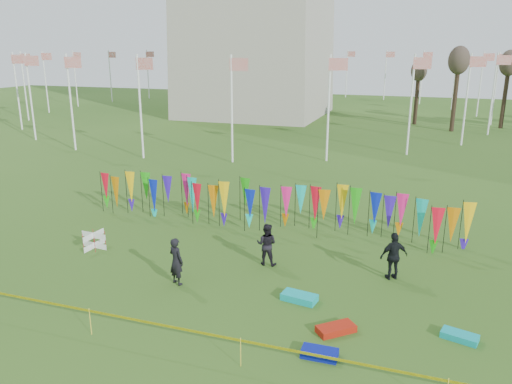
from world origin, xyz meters
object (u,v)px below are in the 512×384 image
(kite_bag_turquoise, at_px, (299,297))
(kite_bag_red, at_px, (336,329))
(person_left, at_px, (176,261))
(person_mid, at_px, (267,244))
(person_right, at_px, (394,256))
(kite_bag_blue, at_px, (320,353))
(kite_bag_teal, at_px, (460,336))
(box_kite, at_px, (94,240))

(kite_bag_turquoise, distance_m, kite_bag_red, 2.23)
(person_left, relative_size, kite_bag_turquoise, 1.50)
(person_mid, bearing_deg, person_left, 43.83)
(person_right, distance_m, kite_bag_blue, 6.11)
(person_left, bearing_deg, kite_bag_blue, 178.35)
(kite_bag_blue, relative_size, kite_bag_teal, 0.98)
(person_right, height_order, kite_bag_teal, person_right)
(box_kite, height_order, kite_bag_turquoise, box_kite)
(kite_bag_blue, xyz_separation_m, kite_bag_red, (0.22, 1.43, 0.00))
(kite_bag_red, bearing_deg, person_right, 72.69)
(box_kite, xyz_separation_m, kite_bag_blue, (11.06, -4.68, -0.26))
(person_mid, height_order, kite_bag_red, person_mid)
(box_kite, relative_size, person_mid, 0.43)
(person_left, distance_m, person_right, 8.19)
(box_kite, distance_m, kite_bag_teal, 15.11)
(kite_bag_turquoise, distance_m, kite_bag_blue, 3.31)
(person_right, distance_m, kite_bag_teal, 4.32)
(kite_bag_red, bearing_deg, box_kite, 163.93)
(person_left, bearing_deg, person_right, -134.89)
(person_mid, relative_size, kite_bag_turquoise, 1.43)
(box_kite, height_order, person_mid, person_mid)
(box_kite, height_order, person_left, person_left)
(kite_bag_red, bearing_deg, person_left, 167.62)
(kite_bag_turquoise, height_order, kite_bag_red, kite_bag_turquoise)
(kite_bag_red, relative_size, kite_bag_teal, 1.14)
(person_right, bearing_deg, kite_bag_blue, 43.99)
(person_mid, height_order, kite_bag_teal, person_mid)
(kite_bag_blue, bearing_deg, kite_bag_turquoise, 114.19)
(person_mid, xyz_separation_m, kite_bag_turquoise, (2.02, -2.52, -0.75))
(kite_bag_blue, relative_size, kite_bag_red, 0.86)
(kite_bag_blue, distance_m, kite_bag_teal, 4.46)
(box_kite, bearing_deg, kite_bag_teal, -9.25)
(box_kite, xyz_separation_m, kite_bag_red, (11.28, -3.25, -0.26))
(kite_bag_turquoise, xyz_separation_m, kite_bag_red, (1.57, -1.59, -0.01))
(kite_bag_blue, distance_m, kite_bag_red, 1.45)
(kite_bag_turquoise, height_order, kite_bag_blue, kite_bag_turquoise)
(person_left, relative_size, kite_bag_teal, 1.72)
(person_right, distance_m, kite_bag_turquoise, 4.16)
(person_mid, height_order, person_right, person_right)
(kite_bag_red, bearing_deg, kite_bag_blue, -98.56)
(person_mid, bearing_deg, kite_bag_teal, 153.27)
(kite_bag_turquoise, relative_size, kite_bag_blue, 1.17)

